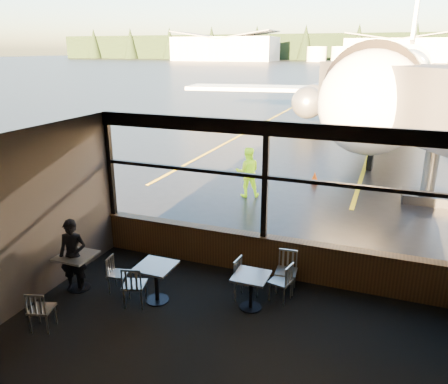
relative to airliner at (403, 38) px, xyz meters
The scene contains 29 objects.
ground_plane 97.70m from the airliner, 91.43° to the left, with size 520.00×520.00×0.00m, color black.
carpet_floor 26.19m from the airliner, 95.45° to the right, with size 8.00×6.00×0.01m, color black.
ceiling 25.68m from the airliner, 95.45° to the right, with size 8.00×6.00×0.04m, color #38332D.
wall_left 26.56m from the airliner, 104.17° to the right, with size 0.04×6.00×3.50m, color #4D443E.
window_sill 23.18m from the airliner, 96.18° to the right, with size 8.00×0.28×0.90m, color #4F3218.
window_header 22.72m from the airliner, 96.18° to the right, with size 8.00×0.18×0.30m, color black.
mullion_left 23.61m from the airliner, 105.85° to the right, with size 0.12×0.12×2.60m, color black.
mullion_centre 22.86m from the airliner, 96.18° to the right, with size 0.12×0.12×2.60m, color black.
window_transom 22.85m from the airliner, 96.18° to the right, with size 8.00×0.10×0.08m, color black.
airliner is the anchor object (origin of this frame).
jet_bridge 17.31m from the airliner, 86.07° to the right, with size 9.13×11.16×4.87m, color #2C2C2F, non-canonical shape.
cafe_table_near 24.61m from the airliner, 95.37° to the right, with size 0.67×0.67×0.73m, color #9D9690, non-canonical shape.
cafe_table_mid 25.26m from the airliner, 99.58° to the right, with size 0.73×0.73×0.80m, color #A9A39C, non-canonical shape.
cafe_table_left 25.78m from the airliner, 103.53° to the right, with size 0.72×0.72×0.80m, color gray, non-canonical shape.
chair_near_e 24.07m from the airliner, 94.34° to the right, with size 0.46×0.46×0.84m, color beige, non-canonical shape.
chair_near_w 24.34m from the airliner, 95.87° to the right, with size 0.49×0.49×0.89m, color #B9B5A7, non-canonical shape.
chair_near_n 23.69m from the airliner, 94.36° to the right, with size 0.49×0.49×0.89m, color #AFAA9E, non-canonical shape.
chair_mid_s 25.58m from the airliner, 100.21° to the right, with size 0.49×0.49×0.90m, color #ABA69B, non-canonical shape.
chair_mid_w 25.39m from the airliner, 101.73° to the right, with size 0.43×0.43×0.79m, color #BBB5A8, non-canonical shape.
chair_left_s 27.06m from the airliner, 102.13° to the right, with size 0.45×0.45×0.83m, color #B2ADA1, non-canonical shape.
passenger 25.77m from the airliner, 103.56° to the right, with size 0.58×0.38×1.59m, color black.
ground_crew 18.49m from the airliner, 104.58° to the right, with size 0.84×0.65×1.73m, color #BFF219.
cone_nose 16.10m from the airliner, 99.70° to the right, with size 0.33×0.33×0.46m, color orange.
hangar_left 173.37m from the airliner, 114.70° to the left, with size 45.00×18.00×11.00m, color silver, non-canonical shape.
hangar_mid 162.53m from the airliner, 90.86° to the left, with size 38.00×15.00×10.00m, color silver, non-canonical shape.
fuel_tank_a 162.80m from the airliner, 101.49° to the left, with size 8.00×8.00×6.00m, color silver.
fuel_tank_b 161.11m from the airliner, 98.01° to the left, with size 8.00×8.00×6.00m, color silver.
fuel_tank_c 160.02m from the airliner, 94.46° to the left, with size 8.00×8.00×6.00m, color silver.
treeline 187.53m from the airliner, 90.74° to the left, with size 360.00×3.00×12.00m, color black.
Camera 1 is at (2.41, -8.69, 4.90)m, focal length 35.00 mm.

